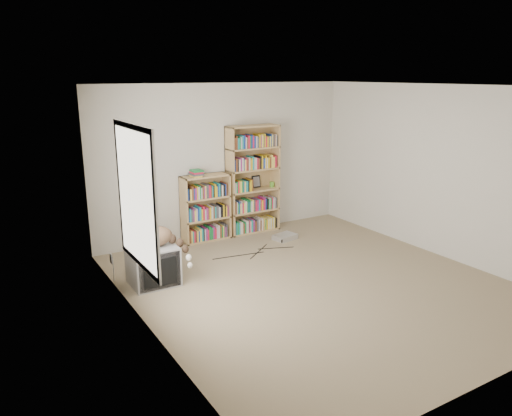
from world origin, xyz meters
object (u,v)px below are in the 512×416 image
crt_tv (153,265)px  bookcase_tall (252,182)px  dvd_player (285,237)px  bookcase_short (205,210)px  cat (159,239)px

crt_tv → bookcase_tall: size_ratio=0.32×
dvd_player → crt_tv: bearing=-178.5°
crt_tv → dvd_player: size_ratio=1.61×
bookcase_short → cat: bearing=-134.0°
cat → bookcase_short: 1.84m
bookcase_tall → bookcase_short: bookcase_tall is taller
crt_tv → cat: cat is taller
crt_tv → cat: bearing=-32.6°
crt_tv → dvd_player: bearing=14.0°
bookcase_tall → dvd_player: bookcase_tall is taller
bookcase_tall → bookcase_short: 0.97m
cat → dvd_player: (2.39, 0.65, -0.56)m
bookcase_tall → dvd_player: size_ratio=4.97×
cat → bookcase_short: (1.27, 1.32, -0.11)m
crt_tv → cat: 0.37m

